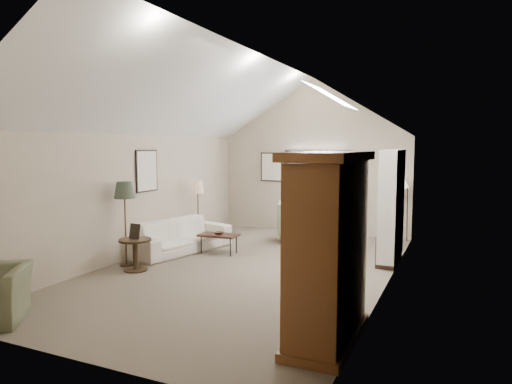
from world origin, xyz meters
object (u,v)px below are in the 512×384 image
at_px(armoire, 328,248).
at_px(sofa, 180,236).
at_px(coffee_table, 219,244).
at_px(side_table, 135,255).
at_px(armchair_far, 300,221).
at_px(side_chair, 353,227).

xyz_separation_m(armoire, sofa, (-4.10, 3.08, -0.76)).
bearing_deg(coffee_table, side_table, -112.54).
bearing_deg(armoire, side_table, 159.73).
height_order(sofa, armchair_far, armchair_far).
relative_size(side_table, side_chair, 0.57).
bearing_deg(sofa, coffee_table, -63.71).
bearing_deg(side_chair, side_table, -127.46).
height_order(armchair_far, side_chair, side_chair).
relative_size(armoire, armchair_far, 2.07).
bearing_deg(side_table, sofa, 93.58).
relative_size(armchair_far, coffee_table, 1.31).
bearing_deg(armoire, side_chair, 98.96).
bearing_deg(side_chair, coffee_table, -141.65).
distance_m(armoire, side_chair, 4.89).
relative_size(sofa, side_chair, 2.29).
distance_m(sofa, armchair_far, 2.92).
bearing_deg(coffee_table, armchair_far, 59.91).
relative_size(armoire, coffee_table, 2.71).
bearing_deg(sofa, armoire, -113.25).
xyz_separation_m(armchair_far, coffee_table, (-1.13, -1.95, -0.28)).
bearing_deg(armoire, coffee_table, 134.91).
height_order(armoire, armchair_far, armoire).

